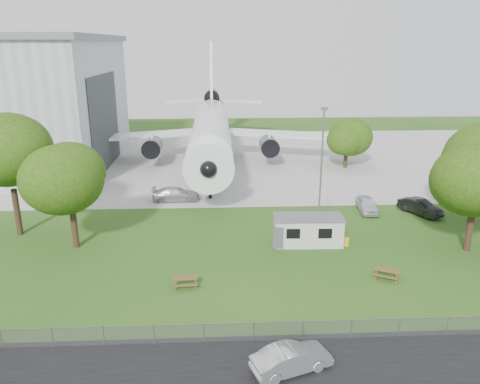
{
  "coord_description": "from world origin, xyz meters",
  "views": [
    {
      "loc": [
        -1.01,
        -33.87,
        17.34
      ],
      "look_at": [
        1.01,
        8.0,
        4.0
      ],
      "focal_mm": 35.0,
      "sensor_mm": 36.0,
      "label": 1
    }
  ],
  "objects_px": {
    "site_cabin": "(308,230)",
    "picnic_west": "(186,287)",
    "airliner": "(211,128)",
    "car_centre_sedan": "(292,359)",
    "picnic_east": "(386,278)"
  },
  "relations": [
    {
      "from": "airliner",
      "to": "picnic_east",
      "type": "xyz_separation_m",
      "value": [
        13.86,
        -37.9,
        -5.27
      ]
    },
    {
      "from": "picnic_east",
      "to": "car_centre_sedan",
      "type": "distance_m",
      "value": 13.65
    },
    {
      "from": "site_cabin",
      "to": "picnic_east",
      "type": "bearing_deg",
      "value": -54.8
    },
    {
      "from": "picnic_west",
      "to": "car_centre_sedan",
      "type": "distance_m",
      "value": 11.7
    },
    {
      "from": "airliner",
      "to": "picnic_west",
      "type": "height_order",
      "value": "airliner"
    },
    {
      "from": "site_cabin",
      "to": "picnic_east",
      "type": "relative_size",
      "value": 3.77
    },
    {
      "from": "site_cabin",
      "to": "picnic_west",
      "type": "xyz_separation_m",
      "value": [
        -10.59,
        -7.41,
        -1.31
      ]
    },
    {
      "from": "site_cabin",
      "to": "picnic_west",
      "type": "distance_m",
      "value": 12.99
    },
    {
      "from": "airliner",
      "to": "car_centre_sedan",
      "type": "xyz_separation_m",
      "value": [
        4.88,
        -48.15,
        -4.52
      ]
    },
    {
      "from": "airliner",
      "to": "site_cabin",
      "type": "bearing_deg",
      "value": -73.81
    },
    {
      "from": "airliner",
      "to": "site_cabin",
      "type": "distance_m",
      "value": 32.54
    },
    {
      "from": "picnic_east",
      "to": "car_centre_sedan",
      "type": "xyz_separation_m",
      "value": [
        -8.98,
        -10.25,
        0.75
      ]
    },
    {
      "from": "airliner",
      "to": "car_centre_sedan",
      "type": "bearing_deg",
      "value": -84.21
    },
    {
      "from": "site_cabin",
      "to": "car_centre_sedan",
      "type": "bearing_deg",
      "value": -103.55
    },
    {
      "from": "airliner",
      "to": "site_cabin",
      "type": "xyz_separation_m",
      "value": [
        9.01,
        -31.02,
        -3.96
      ]
    }
  ]
}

